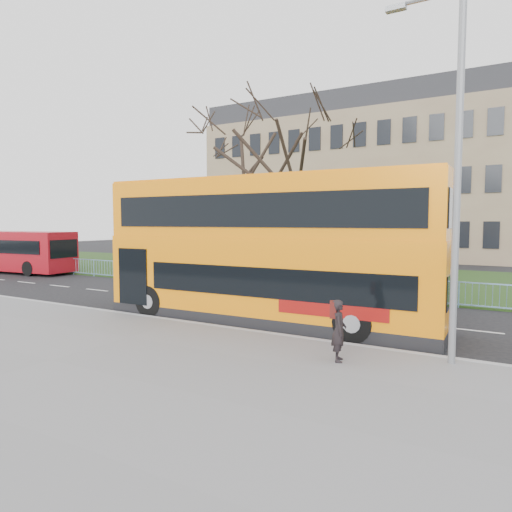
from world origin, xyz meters
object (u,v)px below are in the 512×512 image
(pedestrian, at_px, (339,331))
(street_lamp, at_px, (453,163))
(red_bus, at_px, (8,250))
(yellow_bus, at_px, (267,246))

(pedestrian, height_order, street_lamp, street_lamp)
(red_bus, xyz_separation_m, street_lamp, (29.99, -7.37, 3.44))
(yellow_bus, height_order, street_lamp, street_lamp)
(yellow_bus, relative_size, pedestrian, 7.86)
(red_bus, relative_size, pedestrian, 7.22)
(yellow_bus, relative_size, street_lamp, 1.37)
(yellow_bus, bearing_deg, pedestrian, -42.85)
(pedestrian, bearing_deg, red_bus, 52.71)
(pedestrian, bearing_deg, yellow_bus, 28.44)
(yellow_bus, bearing_deg, red_bus, 166.48)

